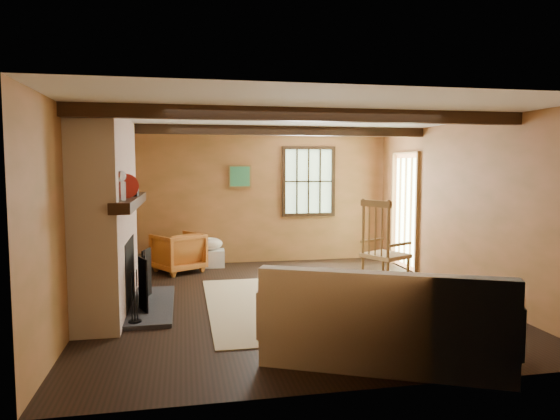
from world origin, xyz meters
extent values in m
plane|color=black|center=(0.00, 0.00, 0.00)|extent=(5.50, 5.50, 0.00)
cube|color=#B0693E|center=(0.00, 2.75, 1.20)|extent=(5.00, 0.02, 2.40)
cube|color=#B0693E|center=(0.00, -2.75, 1.20)|extent=(5.00, 0.02, 2.40)
cube|color=#B0693E|center=(-2.50, 0.00, 1.20)|extent=(0.02, 5.50, 2.40)
cube|color=#B0693E|center=(2.50, 0.00, 1.20)|extent=(0.02, 5.50, 2.40)
cube|color=white|center=(0.00, 0.00, 2.40)|extent=(5.00, 5.50, 0.02)
cube|color=black|center=(0.00, -1.20, 2.33)|extent=(5.00, 0.12, 0.14)
cube|color=black|center=(0.00, 1.20, 2.33)|extent=(5.00, 0.12, 0.14)
cube|color=black|center=(1.00, 2.72, 1.50)|extent=(1.02, 0.06, 1.32)
cube|color=#C2ECB5|center=(1.00, 2.75, 1.50)|extent=(0.90, 0.01, 1.20)
cube|color=black|center=(1.00, 2.73, 1.50)|extent=(0.90, 0.03, 0.02)
cube|color=brown|center=(2.47, 1.70, 1.00)|extent=(0.06, 1.00, 2.06)
cube|color=#C2ECB5|center=(2.50, 1.70, 1.00)|extent=(0.01, 0.80, 1.85)
cube|color=brown|center=(-0.30, 2.72, 1.60)|extent=(0.42, 0.03, 0.42)
cube|color=#226757|center=(-0.30, 2.71, 1.60)|extent=(0.36, 0.01, 0.36)
cube|color=#A1593E|center=(-2.25, 0.00, 1.20)|extent=(0.50, 2.20, 2.40)
cube|color=black|center=(-2.18, 0.00, 0.45)|extent=(0.38, 1.00, 0.85)
cube|color=#343439|center=(-1.75, 0.00, 0.03)|extent=(0.55, 1.80, 0.05)
cube|color=black|center=(-1.97, 0.00, 1.35)|extent=(0.22, 2.30, 0.12)
cube|color=black|center=(-1.82, -0.31, 0.37)|extent=(0.13, 0.31, 0.64)
cube|color=black|center=(-1.82, 0.02, 0.37)|extent=(0.04, 0.32, 0.64)
cube|color=black|center=(-1.82, 0.35, 0.37)|extent=(0.10, 0.31, 0.64)
cylinder|color=black|center=(-1.88, -0.75, 0.06)|extent=(0.14, 0.14, 0.02)
cylinder|color=black|center=(-1.91, -0.78, 0.34)|extent=(0.01, 0.01, 0.59)
cylinder|color=black|center=(-1.88, -0.75, 0.34)|extent=(0.01, 0.01, 0.59)
cylinder|color=black|center=(-1.85, -0.72, 0.34)|extent=(0.01, 0.01, 0.59)
cylinder|color=silver|center=(-1.98, -0.81, 1.52)|extent=(0.10, 0.10, 0.21)
sphere|color=silver|center=(-1.98, -0.81, 1.68)|extent=(0.12, 0.12, 0.12)
cylinder|color=#A41C12|center=(-1.98, -0.35, 1.55)|extent=(0.29, 0.07, 0.29)
cube|color=black|center=(-1.98, 0.04, 1.46)|extent=(0.21, 0.15, 0.11)
cylinder|color=black|center=(-1.98, 0.45, 1.46)|extent=(0.09, 0.09, 0.11)
cylinder|color=black|center=(-1.98, 0.60, 1.45)|extent=(0.07, 0.07, 0.08)
cube|color=tan|center=(0.20, -0.20, 0.00)|extent=(2.50, 3.00, 0.01)
cube|color=tan|center=(1.51, 0.24, 0.51)|extent=(0.71, 0.72, 0.06)
cube|color=brown|center=(1.31, 0.14, 1.27)|extent=(0.29, 0.49, 0.09)
cylinder|color=brown|center=(1.81, 0.15, 0.26)|extent=(0.04, 0.04, 0.50)
cylinder|color=brown|center=(1.60, 0.55, 0.26)|extent=(0.04, 0.04, 0.50)
cylinder|color=brown|center=(1.41, -0.06, 0.26)|extent=(0.04, 0.04, 0.50)
cylinder|color=brown|center=(1.20, 0.34, 0.26)|extent=(0.04, 0.04, 0.50)
cylinder|color=brown|center=(1.41, -0.06, 0.90)|extent=(0.04, 0.04, 0.85)
cylinder|color=brown|center=(1.20, 0.34, 0.90)|extent=(0.04, 0.04, 0.85)
cylinder|color=brown|center=(1.36, 0.04, 0.88)|extent=(0.02, 0.02, 0.70)
cylinder|color=brown|center=(1.31, 0.14, 0.88)|extent=(0.02, 0.02, 0.70)
cylinder|color=brown|center=(1.25, 0.24, 0.88)|extent=(0.02, 0.02, 0.70)
cube|color=brown|center=(1.62, 0.02, 0.70)|extent=(0.44, 0.26, 0.03)
cube|color=brown|center=(1.39, 0.46, 0.70)|extent=(0.44, 0.26, 0.03)
cube|color=brown|center=(1.61, 0.04, 0.02)|extent=(0.87, 0.49, 0.03)
cube|color=brown|center=(1.40, 0.44, 0.02)|extent=(0.87, 0.49, 0.03)
cube|color=white|center=(0.49, -2.14, 0.24)|extent=(2.37, 1.79, 0.47)
cube|color=white|center=(0.32, -2.51, 0.59)|extent=(2.02, 1.06, 0.59)
cube|color=white|center=(-0.44, -1.71, 0.45)|extent=(0.55, 0.94, 0.43)
cube|color=white|center=(1.42, -2.57, 0.45)|extent=(0.55, 0.94, 0.43)
ellipsoid|color=white|center=(1.03, -2.27, 0.59)|extent=(0.41, 0.29, 0.39)
cylinder|color=brown|center=(-2.01, 2.57, 0.06)|extent=(0.43, 0.13, 0.13)
cylinder|color=brown|center=(-1.87, 2.57, 0.06)|extent=(0.43, 0.13, 0.13)
cylinder|color=brown|center=(-1.73, 2.57, 0.06)|extent=(0.43, 0.13, 0.13)
cylinder|color=brown|center=(-2.01, 2.57, 0.19)|extent=(0.43, 0.13, 0.13)
cylinder|color=brown|center=(-1.87, 2.57, 0.19)|extent=(0.43, 0.13, 0.13)
cylinder|color=brown|center=(-1.73, 2.57, 0.19)|extent=(0.43, 0.13, 0.13)
cube|color=white|center=(-0.87, 2.46, 0.15)|extent=(0.52, 0.40, 0.30)
ellipsoid|color=white|center=(-0.87, 2.46, 0.41)|extent=(0.53, 0.47, 0.22)
imported|color=#BF6026|center=(-1.43, 2.10, 0.33)|extent=(1.00, 1.00, 0.67)
camera|label=1|loc=(-1.33, -6.40, 1.78)|focal=32.00mm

